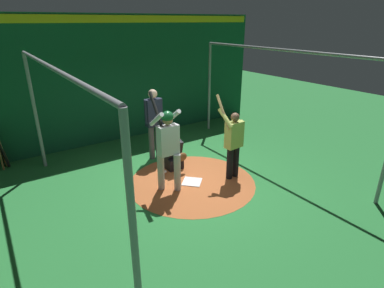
{
  "coord_description": "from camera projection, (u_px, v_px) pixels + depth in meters",
  "views": [
    {
      "loc": [
        5.21,
        -3.55,
        3.48
      ],
      "look_at": [
        0.0,
        0.0,
        0.95
      ],
      "focal_mm": 28.95,
      "sensor_mm": 36.0,
      "label": 1
    }
  ],
  "objects": [
    {
      "name": "back_wall",
      "position": [
        123.0,
        79.0,
        9.3
      ],
      "size": [
        0.23,
        9.57,
        3.66
      ],
      "color": "#145133",
      "rests_on": "ground"
    },
    {
      "name": "catcher",
      "position": [
        174.0,
        154.0,
        7.68
      ],
      "size": [
        0.58,
        0.4,
        0.96
      ],
      "color": "black",
      "rests_on": "ground"
    },
    {
      "name": "dirt_circle",
      "position": [
        192.0,
        182.0,
        7.14
      ],
      "size": [
        2.9,
        2.9,
        0.01
      ],
      "primitive_type": "cylinder",
      "color": "#B76033",
      "rests_on": "ground"
    },
    {
      "name": "ground_plane",
      "position": [
        192.0,
        182.0,
        7.15
      ],
      "size": [
        25.57,
        25.57,
        0.0
      ],
      "primitive_type": "plane",
      "color": "#287A38"
    },
    {
      "name": "cage_frame",
      "position": [
        192.0,
        96.0,
        6.39
      ],
      "size": [
        5.76,
        5.33,
        2.85
      ],
      "color": "gray",
      "rests_on": "ground"
    },
    {
      "name": "baseball_0",
      "position": [
        165.0,
        172.0,
        7.54
      ],
      "size": [
        0.07,
        0.07,
        0.07
      ],
      "primitive_type": "sphere",
      "color": "white",
      "rests_on": "dirt_circle"
    },
    {
      "name": "visitor",
      "position": [
        233.0,
        141.0,
        7.05
      ],
      "size": [
        0.54,
        0.52,
        1.97
      ],
      "rotation": [
        0.0,
        0.0,
        0.09
      ],
      "color": "black",
      "rests_on": "ground"
    },
    {
      "name": "umpire",
      "position": [
        154.0,
        120.0,
        8.04
      ],
      "size": [
        0.23,
        0.49,
        1.87
      ],
      "color": "#4C4C51",
      "rests_on": "ground"
    },
    {
      "name": "home_plate",
      "position": [
        192.0,
        182.0,
        7.14
      ],
      "size": [
        0.59,
        0.59,
        0.01
      ],
      "primitive_type": "cube",
      "rotation": [
        0.0,
        0.0,
        0.79
      ],
      "color": "white",
      "rests_on": "dirt_circle"
    },
    {
      "name": "batter",
      "position": [
        168.0,
        143.0,
        6.45
      ],
      "size": [
        0.68,
        0.49,
        2.13
      ],
      "color": "#BCBCC0",
      "rests_on": "ground"
    }
  ]
}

